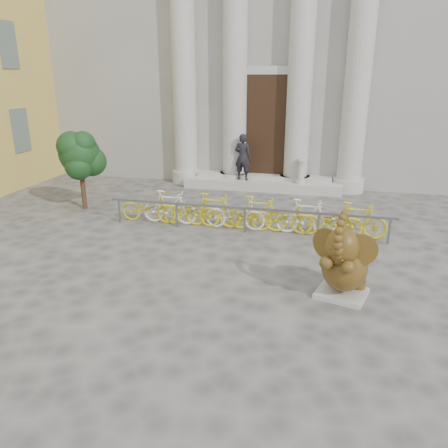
% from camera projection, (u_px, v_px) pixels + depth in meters
% --- Properties ---
extents(ground, '(80.00, 80.00, 0.00)m').
position_uv_depth(ground, '(186.00, 307.00, 8.28)').
color(ground, '#474442').
rests_on(ground, ground).
extents(classical_building, '(22.00, 10.70, 12.00)m').
position_uv_depth(classical_building, '(285.00, 34.00, 20.07)').
color(classical_building, gray).
rests_on(classical_building, ground).
extents(entrance_steps, '(6.00, 1.20, 0.36)m').
position_uv_depth(entrance_steps, '(262.00, 184.00, 16.86)').
color(entrance_steps, '#A8A59E').
rests_on(entrance_steps, ground).
extents(elephant_statue, '(1.22, 1.47, 1.86)m').
position_uv_depth(elephant_statue, '(344.00, 265.00, 8.49)').
color(elephant_statue, '#A8A59E').
rests_on(elephant_statue, ground).
extents(bike_rack, '(8.00, 0.53, 1.00)m').
position_uv_depth(bike_rack, '(246.00, 213.00, 12.30)').
color(bike_rack, slate).
rests_on(bike_rack, ground).
extents(tree, '(1.46, 1.33, 2.54)m').
position_uv_depth(tree, '(80.00, 155.00, 13.82)').
color(tree, '#332114').
rests_on(tree, ground).
extents(pedestrian, '(0.68, 0.49, 1.75)m').
position_uv_depth(pedestrian, '(243.00, 157.00, 16.51)').
color(pedestrian, black).
rests_on(pedestrian, entrance_steps).
extents(balustrade_post, '(0.38, 0.38, 0.92)m').
position_uv_depth(balustrade_post, '(301.00, 172.00, 16.07)').
color(balustrade_post, '#A8A59E').
rests_on(balustrade_post, entrance_steps).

